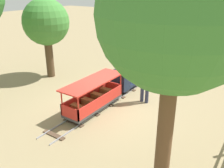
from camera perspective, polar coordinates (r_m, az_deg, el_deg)
ground_plane at (r=8.35m, az=-1.40°, el=-4.28°), size 60.00×60.00×0.00m
track at (r=8.53m, az=-0.43°, el=-3.56°), size 0.72×6.05×0.04m
locomotive at (r=9.14m, az=3.25°, el=1.42°), size 0.68×1.44×0.96m
passenger_car at (r=7.70m, az=-4.25°, el=-3.24°), size 0.78×2.35×0.97m
conductor_person at (r=8.07m, az=7.85°, el=1.93°), size 0.30×0.30×1.62m
oak_tree_near at (r=10.49m, az=-15.21°, el=13.65°), size 1.89×1.89×3.28m
oak_tree_far at (r=3.75m, az=14.83°, el=15.32°), size 2.39×2.39×4.55m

